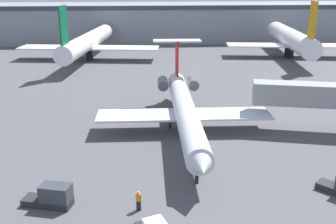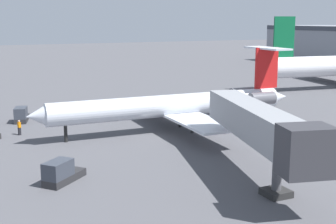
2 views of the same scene
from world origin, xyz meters
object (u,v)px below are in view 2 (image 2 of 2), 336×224
Objects in this scene: baggage_tug_trailing at (21,115)px; ground_crew_marshaller at (19,127)px; jet_bridge at (263,127)px; baggage_tug_spare at (61,173)px; regional_jet at (179,104)px.

ground_crew_marshaller is at bearing -9.65° from baggage_tug_trailing.
jet_bridge is 10.97× the size of ground_crew_marshaller.
baggage_tug_spare is at bearing -114.58° from jet_bridge.
baggage_tug_spare is (24.34, -0.41, 0.00)m from baggage_tug_trailing.
regional_jet is at bearing 126.31° from baggage_tug_spare.
jet_bridge reaches higher than baggage_tug_spare.
baggage_tug_trailing reaches higher than ground_crew_marshaller.
jet_bridge is 28.48m from ground_crew_marshaller.
ground_crew_marshaller is 0.40× the size of baggage_tug_trailing.
regional_jet reaches higher than baggage_tug_spare.
baggage_tug_trailing is (-12.45, -15.78, -2.25)m from regional_jet.
regional_jet is 1.72× the size of jet_bridge.
baggage_tug_spare is at bearing -53.69° from regional_jet.
jet_bridge is at bearing 65.42° from baggage_tug_spare.
jet_bridge is 33.98m from baggage_tug_trailing.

